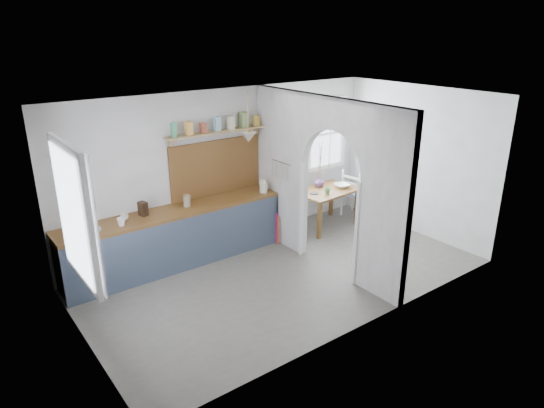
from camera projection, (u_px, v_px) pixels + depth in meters
floor at (285, 275)px, 7.28m from camera, size 5.80×3.20×0.01m
ceiling at (287, 100)px, 6.38m from camera, size 5.80×3.20×0.01m
walls at (286, 193)px, 6.83m from camera, size 5.81×3.21×2.60m
partition at (321, 173)px, 7.21m from camera, size 0.12×3.20×2.60m
kitchen_window at (73, 215)px, 5.09m from camera, size 0.10×1.16×1.50m
nook_window at (310, 137)px, 8.91m from camera, size 1.76×0.10×1.30m
counter at (175, 237)px, 7.48m from camera, size 3.50×0.60×0.90m
sink at (86, 232)px, 6.58m from camera, size 0.40×0.40×0.02m
backsplash at (216, 167)px, 7.88m from camera, size 1.65×0.03×0.90m
shelf at (217, 129)px, 7.59m from camera, size 1.75×0.20×0.21m
pendant_lamp at (248, 137)px, 7.57m from camera, size 0.26×0.26×0.16m
utensil_rail at (281, 162)px, 7.79m from camera, size 0.02×0.50×0.02m
dining_table at (326, 208)px, 8.94m from camera, size 1.19×0.84×0.71m
chair_left at (289, 215)px, 8.46m from camera, size 0.49×0.49×0.82m
chair_right at (356, 193)px, 9.42m from camera, size 0.49×0.49×0.93m
kettle at (263, 186)px, 8.07m from camera, size 0.19×0.16×0.21m
mug_a at (121, 222)px, 6.72m from camera, size 0.16×0.16×0.12m
mug_b at (125, 217)px, 6.93m from camera, size 0.14×0.14×0.09m
knife_block at (143, 209)px, 7.07m from camera, size 0.12×0.15×0.21m
jar at (187, 201)px, 7.44m from camera, size 0.11×0.11×0.18m
towel_magenta at (277, 228)px, 8.24m from camera, size 0.02×0.03×0.54m
towel_orange at (278, 231)px, 8.21m from camera, size 0.02×0.03×0.49m
bowl at (342, 186)px, 8.95m from camera, size 0.31×0.31×0.07m
table_cup at (327, 191)px, 8.60m from camera, size 0.11×0.11×0.10m
plate at (314, 193)px, 8.63m from camera, size 0.18×0.18×0.01m
vase at (319, 182)px, 8.97m from camera, size 0.21×0.21×0.19m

